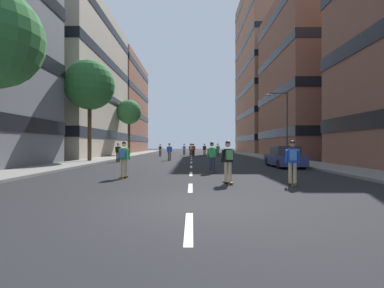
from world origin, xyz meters
name	(u,v)px	position (x,y,z in m)	size (l,w,h in m)	color
ground_plane	(192,158)	(0.00, 26.94, 0.00)	(161.64, 161.64, 0.00)	black
sidewalk_left	(122,156)	(-9.47, 30.31, 0.07)	(3.17, 74.09, 0.14)	gray
sidewalk_right	(262,156)	(9.47, 30.31, 0.07)	(3.17, 74.09, 0.14)	gray
lane_markings	(192,157)	(0.00, 28.00, 0.00)	(0.16, 62.20, 0.01)	silver
building_left_mid	(45,84)	(-20.02, 30.50, 9.91)	(18.04, 20.88, 19.63)	#B2A893
building_left_far	(99,107)	(-20.02, 52.61, 9.81)	(18.04, 21.32, 19.44)	brown
building_right_mid	(340,79)	(20.02, 30.50, 10.50)	(18.04, 16.64, 20.82)	brown
building_right_far	(286,71)	(20.02, 52.61, 17.45)	(18.04, 21.77, 34.72)	#9E6B51
parked_car_near	(285,157)	(6.69, 12.63, 0.70)	(1.82, 4.40, 1.52)	navy
street_tree_mid	(130,112)	(-9.47, 34.91, 6.52)	(3.68, 3.68, 8.27)	#4C3823
street_tree_far	(90,85)	(-9.47, 18.58, 7.14)	(4.57, 4.57, 9.32)	#4C3823
streetlamp_right	(284,118)	(8.79, 19.28, 4.14)	(2.13, 0.30, 6.50)	#3F3F44
skater_0	(161,149)	(-4.30, 31.05, 1.02)	(0.55, 0.91, 1.78)	brown
skater_1	(229,159)	(1.55, 4.08, 1.02)	(0.57, 0.92, 1.78)	brown
skater_2	(191,149)	(-0.17, 34.12, 1.02)	(0.55, 0.92, 1.78)	brown
skater_3	(194,149)	(0.27, 31.67, 0.98)	(0.55, 0.92, 1.78)	brown
skater_4	(212,156)	(1.20, 8.59, 0.98)	(0.54, 0.91, 1.78)	brown
skater_5	(205,149)	(1.90, 33.77, 1.02)	(0.53, 0.90, 1.78)	brown
skater_6	(185,149)	(-1.13, 35.31, 1.02)	(0.54, 0.91, 1.78)	brown
skater_7	(170,151)	(-2.25, 21.12, 0.98)	(0.56, 0.92, 1.78)	brown
skater_8	(193,149)	(0.18, 36.84, 1.02)	(0.56, 0.92, 1.78)	brown
skater_9	(124,157)	(-3.22, 6.00, 1.02)	(0.55, 0.92, 1.78)	brown
skater_10	(293,160)	(4.04, 3.62, 1.02)	(0.57, 0.92, 1.78)	brown
skater_11	(218,149)	(3.47, 29.65, 0.98)	(0.55, 0.91, 1.78)	brown
skater_12	(192,149)	(-0.05, 29.85, 1.02)	(0.54, 0.91, 1.78)	brown
skater_13	(119,151)	(-6.79, 18.47, 0.98)	(0.53, 0.90, 1.78)	brown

